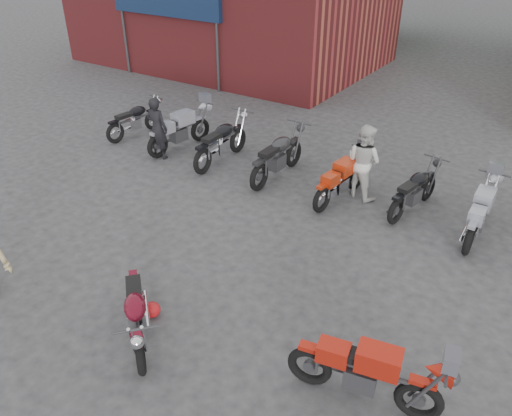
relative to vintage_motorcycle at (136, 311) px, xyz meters
The scene contains 14 objects.
ground 0.82m from the vintage_motorcycle, 70.79° to the left, with size 90.00×90.00×0.00m, color #2D2D2F.
brick_building 17.09m from the vintage_motorcycle, 121.10° to the left, with size 12.00×8.00×4.00m, color maroon.
vintage_motorcycle is the anchor object (origin of this frame).
sportbike 3.38m from the vintage_motorcycle, 14.19° to the left, with size 1.97×0.65×1.14m, color #A41A0D, non-canonical shape.
helmet 0.65m from the vintage_motorcycle, 111.71° to the left, with size 0.28×0.28×0.25m, color #B01216.
person_dark 6.63m from the vintage_motorcycle, 130.48° to the left, with size 0.60×0.39×1.64m, color black.
person_light 6.12m from the vintage_motorcycle, 80.91° to the left, with size 0.83×0.65×1.71m, color #B6B6B2.
row_bike_0 8.27m from the vintage_motorcycle, 135.70° to the left, with size 1.85×0.61×1.07m, color black, non-canonical shape.
row_bike_1 7.17m from the vintage_motorcycle, 126.00° to the left, with size 2.10×0.69×1.22m, color gray, non-canonical shape.
row_bike_2 6.37m from the vintage_motorcycle, 115.69° to the left, with size 2.15×0.71×1.24m, color black, non-canonical shape.
row_bike_3 5.89m from the vintage_motorcycle, 100.74° to the left, with size 2.16×0.71×1.25m, color #232325, non-canonical shape.
row_bike_4 5.64m from the vintage_motorcycle, 83.31° to the left, with size 1.89×0.63×1.10m, color #AE2B0E, non-canonical shape.
row_bike_5 6.40m from the vintage_motorcycle, 70.16° to the left, with size 1.88×0.62×1.09m, color black, non-canonical shape.
row_bike_6 6.78m from the vintage_motorcycle, 58.35° to the left, with size 1.97×0.65×1.14m, color gray, non-canonical shape.
Camera 1 is at (4.34, -4.22, 5.55)m, focal length 35.00 mm.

